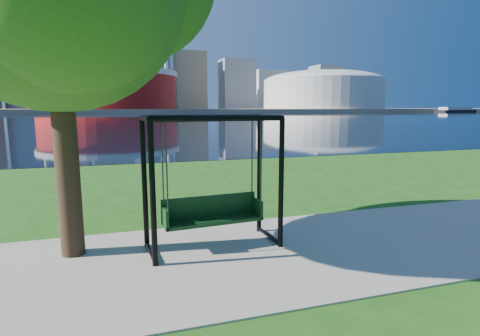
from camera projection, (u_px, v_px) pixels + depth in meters
name	position (u px, v px, depth m)	size (l,w,h in m)	color
ground	(244.00, 246.00, 7.41)	(900.00, 900.00, 0.00)	#1E5114
path	(252.00, 255.00, 6.94)	(120.00, 4.00, 0.03)	#9E937F
river	(131.00, 118.00, 103.56)	(900.00, 180.00, 0.02)	black
far_bank	(125.00, 110.00, 295.70)	(900.00, 228.00, 2.00)	#937F60
stadium	(108.00, 88.00, 223.73)	(83.00, 83.00, 32.00)	maroon
arena	(323.00, 89.00, 266.00)	(84.00, 84.00, 26.56)	beige
skyline	(118.00, 66.00, 301.51)	(392.00, 66.00, 96.50)	gray
swing	(212.00, 185.00, 7.16)	(2.59, 1.28, 2.57)	black
barge	(456.00, 110.00, 243.08)	(31.68, 12.72, 3.08)	black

